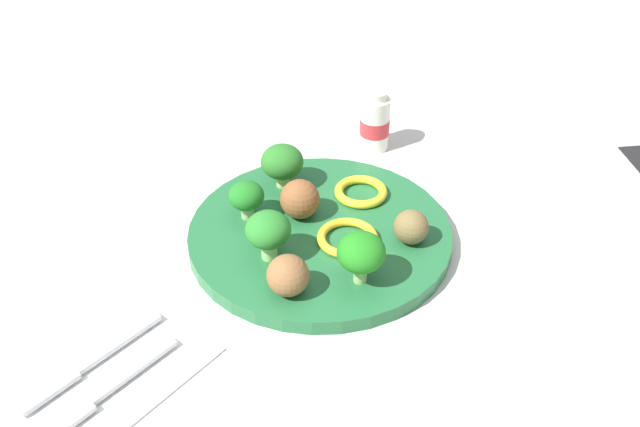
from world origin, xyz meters
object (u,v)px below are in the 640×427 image
broccoli_floret_back_left (268,231)px  broccoli_floret_front_left (246,197)px  meatball_back_right (411,227)px  pepper_ring_mid_right (359,191)px  broccoli_floret_far_rim (282,162)px  meatball_front_left (288,275)px  meatball_far_rim (300,199)px  knife (85,364)px  plate (320,235)px  pepper_ring_back_right (350,236)px  broccoli_floret_near_rim (361,253)px  fork (111,385)px  napkin (106,373)px  yogurt_bottle (375,123)px

broccoli_floret_back_left → broccoli_floret_front_left: size_ratio=1.23×
meatball_back_right → pepper_ring_mid_right: 0.10m
broccoli_floret_front_left → broccoli_floret_far_rim: bearing=-173.7°
meatball_front_left → meatball_far_rim: 0.12m
knife → plate: bearing=168.4°
broccoli_floret_far_rim → pepper_ring_back_right: broccoli_floret_far_rim is taller
broccoli_floret_near_rim → fork: broccoli_floret_near_rim is taller
broccoli_floret_front_left → broccoli_floret_near_rim: bearing=85.5°
plate → meatball_front_left: 0.11m
pepper_ring_mid_right → pepper_ring_back_right: 0.08m
broccoli_floret_front_left → meatball_front_left: bearing=58.9°
meatball_front_left → knife: bearing=-27.6°
plate → broccoli_floret_back_left: broccoli_floret_back_left is taller
meatball_far_rim → pepper_ring_back_right: meatball_far_rim is taller
pepper_ring_back_right → knife: size_ratio=0.44×
pepper_ring_mid_right → broccoli_floret_far_rim: bearing=-65.1°
broccoli_floret_front_left → knife: 0.24m
napkin → fork: (0.01, 0.02, 0.00)m
meatball_far_rim → broccoli_floret_near_rim: bearing=66.6°
broccoli_floret_far_rim → knife: broccoli_floret_far_rim is taller
broccoli_floret_near_rim → napkin: broccoli_floret_near_rim is taller
plate → fork: 0.27m
knife → pepper_ring_back_right: bearing=161.6°
broccoli_floret_back_left → napkin: size_ratio=0.31×
meatball_front_left → meatball_far_rim: bearing=-147.2°
broccoli_floret_back_left → meatball_far_rim: broccoli_floret_back_left is taller
meatball_far_rim → napkin: bearing=-1.0°
meatball_front_left → pepper_ring_back_right: 0.10m
broccoli_floret_back_left → pepper_ring_back_right: broccoli_floret_back_left is taller
plate → broccoli_floret_near_rim: bearing=62.2°
plate → pepper_ring_mid_right: 0.08m
meatball_front_left → pepper_ring_back_right: size_ratio=0.64×
broccoli_floret_front_left → pepper_ring_mid_right: bearing=145.8°
plate → napkin: plate is taller
meatball_far_rim → fork: meatball_far_rim is taller
broccoli_floret_far_rim → broccoli_floret_back_left: bearing=33.1°
napkin → pepper_ring_mid_right: bearing=174.2°
napkin → broccoli_floret_near_rim: bearing=151.9°
broccoli_floret_far_rim → pepper_ring_mid_right: broccoli_floret_far_rim is taller
meatball_front_left → pepper_ring_mid_right: meatball_front_left is taller
knife → yogurt_bottle: (-0.46, -0.00, 0.03)m
plate → broccoli_floret_front_left: broccoli_floret_front_left is taller
broccoli_floret_back_left → meatball_back_right: (-0.11, 0.10, -0.02)m
napkin → meatball_front_left: bearing=156.7°
fork → napkin: bearing=-115.5°
pepper_ring_back_right → fork: bearing=-11.3°
broccoli_floret_far_rim → fork: broccoli_floret_far_rim is taller
broccoli_floret_front_left → meatball_back_right: size_ratio=1.19×
meatball_front_left → napkin: (0.16, -0.07, -0.03)m
pepper_ring_mid_right → pepper_ring_back_right: same height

